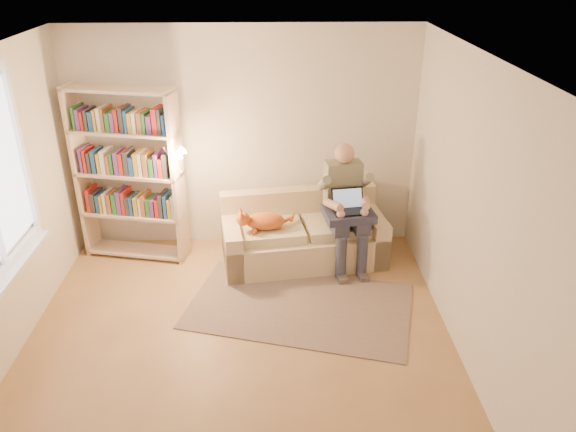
{
  "coord_description": "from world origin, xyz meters",
  "views": [
    {
      "loc": [
        0.33,
        -3.99,
        3.36
      ],
      "look_at": [
        0.48,
        1.0,
        0.92
      ],
      "focal_mm": 35.0,
      "sensor_mm": 36.0,
      "label": 1
    }
  ],
  "objects_px": {
    "cat": "(266,220)",
    "laptop": "(349,205)",
    "sofa": "(303,237)",
    "bookshelf": "(128,167)",
    "person": "(345,201)"
  },
  "relations": [
    {
      "from": "cat",
      "to": "laptop",
      "type": "bearing_deg",
      "value": -10.14
    },
    {
      "from": "sofa",
      "to": "cat",
      "type": "xyz_separation_m",
      "value": [
        -0.42,
        -0.18,
        0.32
      ]
    },
    {
      "from": "cat",
      "to": "bookshelf",
      "type": "relative_size",
      "value": 0.32
    },
    {
      "from": "sofa",
      "to": "person",
      "type": "relative_size",
      "value": 1.38
    },
    {
      "from": "cat",
      "to": "laptop",
      "type": "relative_size",
      "value": 1.65
    },
    {
      "from": "cat",
      "to": "sofa",
      "type": "bearing_deg",
      "value": 14.74
    },
    {
      "from": "person",
      "to": "laptop",
      "type": "height_order",
      "value": "person"
    },
    {
      "from": "person",
      "to": "sofa",
      "type": "bearing_deg",
      "value": 162.15
    },
    {
      "from": "person",
      "to": "laptop",
      "type": "bearing_deg",
      "value": -90.37
    },
    {
      "from": "sofa",
      "to": "bookshelf",
      "type": "height_order",
      "value": "bookshelf"
    },
    {
      "from": "sofa",
      "to": "bookshelf",
      "type": "relative_size",
      "value": 0.96
    },
    {
      "from": "person",
      "to": "bookshelf",
      "type": "distance_m",
      "value": 2.44
    },
    {
      "from": "person",
      "to": "bookshelf",
      "type": "bearing_deg",
      "value": 166.0
    },
    {
      "from": "sofa",
      "to": "laptop",
      "type": "xyz_separation_m",
      "value": [
        0.48,
        -0.21,
        0.5
      ]
    },
    {
      "from": "person",
      "to": "bookshelf",
      "type": "xyz_separation_m",
      "value": [
        -2.41,
        0.24,
        0.33
      ]
    }
  ]
}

